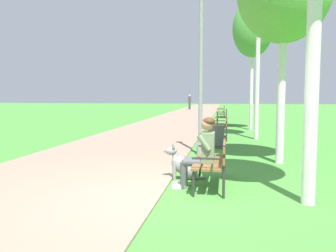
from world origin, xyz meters
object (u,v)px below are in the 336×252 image
object	(u,v)px
park_bench_near	(214,158)
birch_tree_fourth	(253,29)
park_bench_furthest	(222,111)
dog_grey	(183,166)
park_bench_mid	(222,125)
park_bench_far	(223,116)
person_seated_on_near_bench	(202,150)
litter_bin	(218,137)
pedestrian_distant	(190,102)
lamp_post_near	(201,69)

from	to	relation	value
park_bench_near	birch_tree_fourth	size ratio (longest dim) A/B	0.25
park_bench_furthest	dog_grey	distance (m)	18.94
dog_grey	park_bench_mid	bearing A→B (deg)	84.38
birch_tree_fourth	park_bench_near	bearing A→B (deg)	-97.08
park_bench_mid	birch_tree_fourth	distance (m)	5.69
park_bench_far	person_seated_on_near_bench	bearing A→B (deg)	-90.97
park_bench_mid	birch_tree_fourth	xyz separation A→B (m)	(1.29, 3.72, 4.10)
park_bench_mid	park_bench_furthest	size ratio (longest dim) A/B	1.00
litter_bin	pedestrian_distant	bearing A→B (deg)	97.76
pedestrian_distant	dog_grey	bearing A→B (deg)	-84.26
park_bench_near	person_seated_on_near_bench	bearing A→B (deg)	-149.45
park_bench_near	litter_bin	bearing A→B (deg)	90.38
park_bench_furthest	person_seated_on_near_bench	xyz separation A→B (m)	(-0.05, -19.52, 0.17)
person_seated_on_near_bench	dog_grey	bearing A→B (deg)	123.98
park_bench_mid	person_seated_on_near_bench	xyz separation A→B (m)	(-0.24, -7.08, 0.17)
lamp_post_near	litter_bin	world-z (taller)	lamp_post_near
park_bench_mid	person_seated_on_near_bench	bearing A→B (deg)	-91.95
person_seated_on_near_bench	pedestrian_distant	distance (m)	32.72
park_bench_furthest	park_bench_far	bearing A→B (deg)	-88.47
person_seated_on_near_bench	dog_grey	distance (m)	0.83
person_seated_on_near_bench	dog_grey	world-z (taller)	person_seated_on_near_bench
dog_grey	birch_tree_fourth	world-z (taller)	birch_tree_fourth
park_bench_mid	pedestrian_distant	world-z (taller)	pedestrian_distant
park_bench_near	lamp_post_near	world-z (taller)	lamp_post_near
park_bench_near	park_bench_furthest	distance (m)	19.40
birch_tree_fourth	pedestrian_distant	distance (m)	22.64
dog_grey	litter_bin	size ratio (longest dim) A/B	1.18
dog_grey	pedestrian_distant	xyz separation A→B (m)	(-3.21, 31.93, 0.58)
park_bench_mid	lamp_post_near	bearing A→B (deg)	-98.29
park_bench_furthest	pedestrian_distant	distance (m)	13.51
dog_grey	park_bench_far	bearing A→B (deg)	87.18
park_bench_furthest	person_seated_on_near_bench	distance (m)	19.52
park_bench_far	lamp_post_near	size ratio (longest dim) A/B	0.33
park_bench_mid	park_bench_furthest	xyz separation A→B (m)	(-0.19, 12.44, 0.00)
lamp_post_near	park_bench_near	bearing A→B (deg)	-81.69
lamp_post_near	birch_tree_fourth	distance (m)	7.88
park_bench_near	lamp_post_near	distance (m)	3.84
person_seated_on_near_bench	dog_grey	xyz separation A→B (m)	(-0.40, 0.59, -0.42)
birch_tree_fourth	litter_bin	distance (m)	7.51
pedestrian_distant	birch_tree_fourth	bearing A→B (deg)	-76.68
park_bench_near	park_bench_far	size ratio (longest dim) A/B	1.00
park_bench_near	dog_grey	xyz separation A→B (m)	(-0.60, 0.47, -0.25)
park_bench_mid	dog_grey	bearing A→B (deg)	-95.62
lamp_post_near	pedestrian_distant	distance (m)	29.27
park_bench_near	lamp_post_near	bearing A→B (deg)	98.31
park_bench_far	litter_bin	xyz separation A→B (m)	(-0.05, -8.38, -0.16)
person_seated_on_near_bench	dog_grey	size ratio (longest dim) A/B	1.52
park_bench_mid	park_bench_far	bearing A→B (deg)	90.18
park_bench_far	lamp_post_near	bearing A→B (deg)	-92.99
dog_grey	litter_bin	bearing A→B (deg)	82.18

